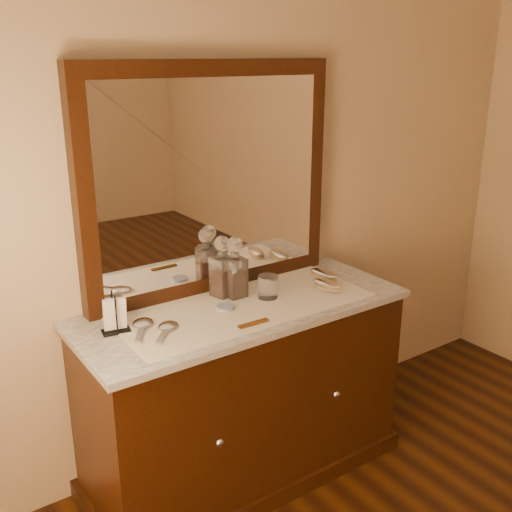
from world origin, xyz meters
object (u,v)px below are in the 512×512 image
(mirror_frame, at_px, (211,180))
(hand_mirror_inner, at_px, (167,328))
(dresser_cabinet, at_px, (243,395))
(decanter_right, at_px, (235,274))
(decanter_left, at_px, (222,273))
(pin_dish, at_px, (225,307))
(brush_near, at_px, (327,285))
(brush_far, at_px, (324,275))
(comb, at_px, (254,323))
(napkin_rack, at_px, (115,316))
(hand_mirror_outer, at_px, (142,325))

(mirror_frame, relative_size, hand_mirror_inner, 6.65)
(dresser_cabinet, bearing_deg, decanter_right, 75.89)
(decanter_left, xyz_separation_m, hand_mirror_inner, (-0.36, -0.18, -0.10))
(dresser_cabinet, bearing_deg, pin_dish, 179.27)
(pin_dish, xyz_separation_m, brush_near, (0.49, -0.08, 0.01))
(dresser_cabinet, bearing_deg, hand_mirror_inner, -173.93)
(brush_near, height_order, brush_far, brush_far)
(brush_near, xyz_separation_m, hand_mirror_inner, (-0.78, 0.04, -0.01))
(mirror_frame, relative_size, pin_dish, 15.39)
(comb, height_order, brush_near, brush_near)
(dresser_cabinet, height_order, brush_near, brush_near)
(napkin_rack, bearing_deg, brush_near, -8.66)
(dresser_cabinet, xyz_separation_m, pin_dish, (-0.09, 0.00, 0.45))
(hand_mirror_outer, bearing_deg, pin_dish, -5.49)
(pin_dish, distance_m, hand_mirror_outer, 0.36)
(dresser_cabinet, xyz_separation_m, decanter_right, (0.02, 0.09, 0.55))
(comb, bearing_deg, brush_near, 14.27)
(hand_mirror_inner, bearing_deg, decanter_right, 18.50)
(napkin_rack, distance_m, hand_mirror_inner, 0.20)
(dresser_cabinet, relative_size, hand_mirror_inner, 7.75)
(comb, relative_size, decanter_right, 0.50)
(dresser_cabinet, height_order, mirror_frame, mirror_frame)
(comb, bearing_deg, decanter_right, 72.52)
(napkin_rack, bearing_deg, comb, -28.40)
(dresser_cabinet, distance_m, napkin_rack, 0.75)
(mirror_frame, height_order, decanter_right, mirror_frame)
(brush_far, distance_m, hand_mirror_inner, 0.86)
(napkin_rack, bearing_deg, decanter_left, 7.70)
(decanter_left, height_order, decanter_right, decanter_left)
(napkin_rack, distance_m, hand_mirror_outer, 0.11)
(mirror_frame, height_order, brush_far, mirror_frame)
(brush_near, bearing_deg, dresser_cabinet, 168.73)
(dresser_cabinet, relative_size, comb, 10.29)
(hand_mirror_inner, bearing_deg, brush_far, 4.69)
(dresser_cabinet, xyz_separation_m, decanter_left, (-0.02, 0.14, 0.55))
(mirror_frame, xyz_separation_m, brush_near, (0.41, -0.33, -0.48))
(decanter_right, distance_m, brush_far, 0.47)
(pin_dish, height_order, hand_mirror_outer, hand_mirror_outer)
(mirror_frame, distance_m, hand_mirror_outer, 0.69)
(mirror_frame, height_order, hand_mirror_outer, mirror_frame)
(dresser_cabinet, relative_size, decanter_left, 5.09)
(mirror_frame, bearing_deg, comb, -99.61)
(comb, xyz_separation_m, decanter_left, (0.06, 0.33, 0.10))
(decanter_right, bearing_deg, hand_mirror_inner, -161.50)
(brush_far, bearing_deg, hand_mirror_inner, -175.31)
(dresser_cabinet, bearing_deg, hand_mirror_outer, 175.43)
(dresser_cabinet, xyz_separation_m, hand_mirror_inner, (-0.38, -0.04, 0.45))
(napkin_rack, bearing_deg, hand_mirror_inner, -31.92)
(pin_dish, distance_m, napkin_rack, 0.47)
(dresser_cabinet, height_order, decanter_left, decanter_left)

